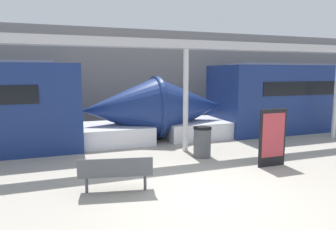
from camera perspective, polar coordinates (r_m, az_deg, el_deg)
The scene contains 9 objects.
ground_plane at distance 7.13m, azimuth 6.95°, elevation -14.95°, with size 60.00×60.00×0.00m, color #A8A093.
station_wall at distance 15.79m, azimuth -8.62°, elevation 6.99°, with size 56.00×0.20×5.00m, color gray.
train_left at distance 17.73m, azimuth 28.46°, elevation 3.02°, with size 18.94×2.93×3.20m.
bench_near at distance 7.15m, azimuth -9.92°, elevation -10.55°, with size 1.75×0.76×0.86m.
trash_bin at distance 10.01m, azimuth 6.54°, elevation -5.12°, with size 0.60×0.60×1.00m.
poster_board at distance 9.41m, azimuth 19.29°, elevation -4.07°, with size 0.91×0.07×1.73m.
support_column_near at distance 10.52m, azimuth 3.38°, elevation 2.67°, with size 0.19×0.19×3.58m, color silver.
support_column_far at distance 14.66m, azimuth 29.37°, elevation 3.19°, with size 0.19×0.19×3.58m, color silver.
canopy_beam at distance 10.51m, azimuth 3.47°, elevation 13.21°, with size 28.00×0.60×0.28m, color #B7B7BC.
Camera 1 is at (-2.94, -5.87, 2.79)m, focal length 32.00 mm.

